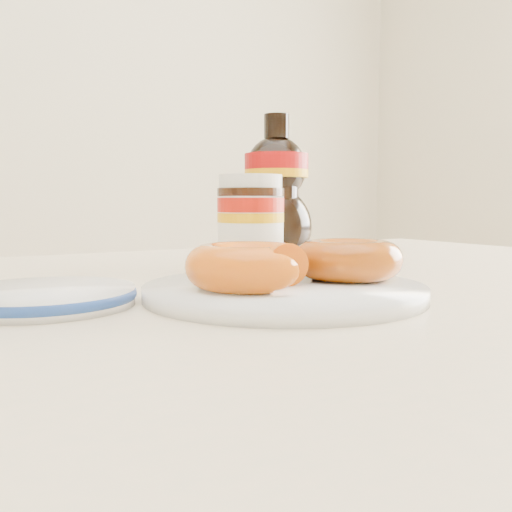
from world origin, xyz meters
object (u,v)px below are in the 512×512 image
dining_table (240,359)px  donut_bitten (248,266)px  nutella_jar (251,218)px  blue_rim_saucer (43,296)px  syrup_bottle (276,189)px  plate (284,291)px  donut_whole (348,259)px

dining_table → donut_bitten: size_ratio=12.48×
nutella_jar → blue_rim_saucer: size_ratio=0.79×
dining_table → nutella_jar: (0.08, 0.11, 0.15)m
donut_bitten → syrup_bottle: syrup_bottle is taller
plate → donut_bitten: bearing=-175.6°
plate → blue_rim_saucer: (-0.20, 0.07, 0.00)m
dining_table → nutella_jar: 0.20m
plate → syrup_bottle: syrup_bottle is taller
nutella_jar → plate: bearing=-113.0°
nutella_jar → syrup_bottle: 0.10m
dining_table → plate: bearing=-95.7°
donut_bitten → nutella_jar: size_ratio=0.91×
plate → donut_bitten: donut_bitten is taller
donut_whole → syrup_bottle: 0.29m
plate → dining_table: bearing=84.3°
dining_table → syrup_bottle: size_ratio=6.56×
donut_bitten → donut_whole: donut_bitten is taller
dining_table → blue_rim_saucer: bearing=-172.3°
donut_bitten → donut_whole: (0.12, 0.00, -0.00)m
donut_bitten → syrup_bottle: size_ratio=0.53×
nutella_jar → dining_table: bearing=-125.7°
dining_table → donut_whole: size_ratio=13.04×
donut_bitten → donut_whole: bearing=15.9°
plate → nutella_jar: nutella_jar is taller
donut_bitten → nutella_jar: 0.25m
dining_table → plate: plate is taller
plate → nutella_jar: size_ratio=2.10×
plate → donut_whole: (0.08, 0.00, 0.03)m
nutella_jar → donut_bitten: bearing=-121.3°
dining_table → blue_rim_saucer: (-0.21, -0.03, 0.09)m
plate → donut_bitten: 0.05m
dining_table → nutella_jar: nutella_jar is taller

